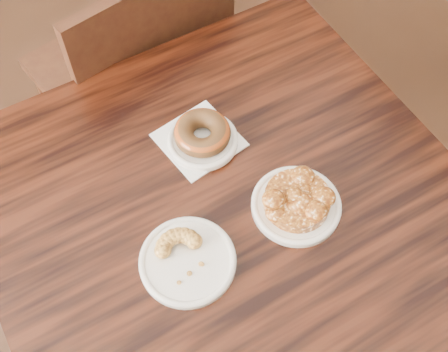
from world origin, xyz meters
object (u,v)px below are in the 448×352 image
chair_far (126,71)px  apple_fritter (298,199)px  glazed_donut (202,133)px  cruller_fragment (187,257)px  cafe_table (229,281)px

chair_far → apple_fritter: bearing=84.6°
glazed_donut → cruller_fragment: size_ratio=1.11×
cafe_table → glazed_donut: (0.02, 0.16, 0.41)m
cafe_table → cruller_fragment: bearing=-155.3°
cruller_fragment → cafe_table: bearing=26.3°
cafe_table → glazed_donut: glazed_donut is taller
glazed_donut → apple_fritter: 0.23m
cruller_fragment → glazed_donut: bearing=56.9°
cafe_table → cruller_fragment: size_ratio=8.75×
apple_fritter → cruller_fragment: apple_fritter is taller
apple_fritter → glazed_donut: bearing=112.2°
cafe_table → apple_fritter: 0.43m
cafe_table → chair_far: size_ratio=0.99×
chair_far → glazed_donut: 0.62m
cafe_table → apple_fritter: (0.11, -0.05, 0.41)m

